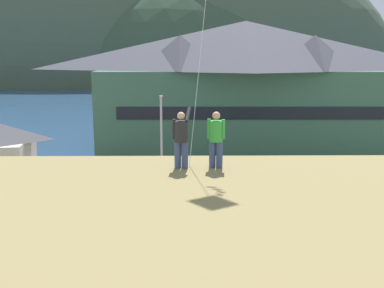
{
  "coord_description": "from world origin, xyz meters",
  "views": [
    {
      "loc": [
        1.15,
        -22.12,
        9.66
      ],
      "look_at": [
        1.52,
        9.0,
        3.34
      ],
      "focal_mm": 43.79,
      "sensor_mm": 36.0,
      "label": 1
    }
  ],
  "objects": [
    {
      "name": "person_kite_flyer",
      "position": [
        0.99,
        -8.15,
        7.02
      ],
      "size": [
        0.59,
        0.63,
        1.86
      ],
      "color": "#384770",
      "rests_on": "grassy_hill_foreground"
    },
    {
      "name": "parked_car_mid_row_near",
      "position": [
        8.01,
        7.05,
        1.06
      ],
      "size": [
        4.26,
        2.18,
        1.82
      ],
      "color": "#236633",
      "rests_on": "parking_lot_pad"
    },
    {
      "name": "far_hill_center_saddle",
      "position": [
        14.7,
        116.92,
        0.0
      ],
      "size": [
        95.63,
        56.37,
        75.96
      ],
      "primitive_type": "ellipsoid",
      "color": "#42513D",
      "rests_on": "ground"
    },
    {
      "name": "bay_water",
      "position": [
        0.0,
        60.0,
        0.01
      ],
      "size": [
        360.0,
        84.0,
        0.03
      ],
      "primitive_type": "cube",
      "color": "navy",
      "rests_on": "ground"
    },
    {
      "name": "moored_boat_wharfside",
      "position": [
        -6.94,
        32.46,
        0.72
      ],
      "size": [
        2.58,
        7.08,
        2.16
      ],
      "color": "navy",
      "rests_on": "ground"
    },
    {
      "name": "ground_plane",
      "position": [
        0.0,
        0.0,
        0.0
      ],
      "size": [
        600.0,
        600.0,
        0.0
      ],
      "primitive_type": "plane",
      "color": "#66604C"
    },
    {
      "name": "parking_light_pole",
      "position": [
        -0.64,
        10.56,
        3.79
      ],
      "size": [
        0.24,
        0.78,
        6.33
      ],
      "color": "#ADADB2",
      "rests_on": "parking_lot_pad"
    },
    {
      "name": "parking_lot_pad",
      "position": [
        0.0,
        5.0,
        0.05
      ],
      "size": [
        40.0,
        20.0,
        0.1
      ],
      "primitive_type": "cube",
      "color": "gray",
      "rests_on": "ground"
    },
    {
      "name": "person_companion",
      "position": [
        2.05,
        -8.1,
        7.01
      ],
      "size": [
        0.54,
        0.4,
        1.74
      ],
      "color": "#384770",
      "rests_on": "grassy_hill_foreground"
    },
    {
      "name": "moored_boat_outer_mooring",
      "position": [
        -0.0,
        34.29,
        0.72
      ],
      "size": [
        2.97,
        7.37,
        2.16
      ],
      "color": "navy",
      "rests_on": "ground"
    },
    {
      "name": "wharf_dock",
      "position": [
        -3.49,
        35.99,
        0.35
      ],
      "size": [
        3.2,
        15.05,
        0.7
      ],
      "color": "#70604C",
      "rests_on": "ground"
    },
    {
      "name": "parked_car_corner_spot",
      "position": [
        -2.32,
        1.12,
        1.06
      ],
      "size": [
        4.29,
        2.24,
        1.82
      ],
      "color": "#B28923",
      "rests_on": "parking_lot_pad"
    },
    {
      "name": "parked_car_back_row_right",
      "position": [
        3.33,
        6.03,
        1.06
      ],
      "size": [
        4.25,
        2.14,
        1.82
      ],
      "color": "navy",
      "rests_on": "parking_lot_pad"
    },
    {
      "name": "parked_car_mid_row_center",
      "position": [
        2.81,
        0.34,
        1.06
      ],
      "size": [
        4.31,
        2.27,
        1.82
      ],
      "color": "navy",
      "rests_on": "parking_lot_pad"
    },
    {
      "name": "far_hill_west_ridge",
      "position": [
        -28.71,
        120.43,
        0.0
      ],
      "size": [
        105.46,
        60.38,
        82.42
      ],
      "primitive_type": "ellipsoid",
      "color": "#42513D",
      "rests_on": "ground"
    },
    {
      "name": "harbor_lodge",
      "position": [
        6.67,
        22.43,
        6.49
      ],
      "size": [
        28.72,
        11.18,
        12.24
      ],
      "color": "#38604C",
      "rests_on": "ground"
    },
    {
      "name": "far_hill_east_peak",
      "position": [
        3.45,
        116.42,
        0.0
      ],
      "size": [
        90.94,
        61.98,
        60.8
      ],
      "primitive_type": "ellipsoid",
      "color": "#334733",
      "rests_on": "ground"
    },
    {
      "name": "parked_car_lone_by_shed",
      "position": [
        7.53,
        0.12,
        1.06
      ],
      "size": [
        4.21,
        2.07,
        1.82
      ],
      "color": "#236633",
      "rests_on": "parking_lot_pad"
    },
    {
      "name": "parked_car_front_row_red",
      "position": [
        -3.86,
        6.31,
        1.06
      ],
      "size": [
        4.21,
        2.08,
        1.82
      ],
      "color": "red",
      "rests_on": "parking_lot_pad"
    }
  ]
}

